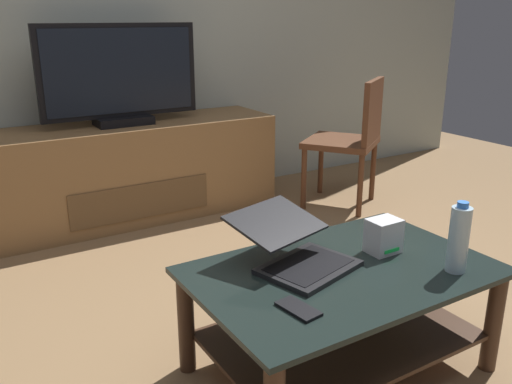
{
  "coord_description": "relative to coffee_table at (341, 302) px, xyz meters",
  "views": [
    {
      "loc": [
        -1.06,
        -1.39,
        1.25
      ],
      "look_at": [
        0.03,
        0.4,
        0.56
      ],
      "focal_mm": 37.87,
      "sensor_mm": 36.0,
      "label": 1
    }
  ],
  "objects": [
    {
      "name": "cell_phone",
      "position": [
        -0.29,
        -0.14,
        0.13
      ],
      "size": [
        0.09,
        0.15,
        0.01
      ],
      "primitive_type": "cube",
      "rotation": [
        0.0,
        0.0,
        0.14
      ],
      "color": "black",
      "rests_on": "coffee_table"
    },
    {
      "name": "tv_remote",
      "position": [
        0.39,
        0.2,
        0.14
      ],
      "size": [
        0.13,
        0.16,
        0.02
      ],
      "primitive_type": "cube",
      "rotation": [
        0.0,
        0.0,
        -0.59
      ],
      "color": "#99999E",
      "rests_on": "coffee_table"
    },
    {
      "name": "dining_chair",
      "position": [
        1.23,
        1.36,
        0.21
      ],
      "size": [
        0.61,
        0.61,
        0.86
      ],
      "color": "#59331E",
      "rests_on": "ground"
    },
    {
      "name": "television",
      "position": [
        -0.13,
        1.91,
        0.62
      ],
      "size": [
        0.96,
        0.2,
        0.59
      ],
      "color": "black",
      "rests_on": "media_cabinet"
    },
    {
      "name": "coffee_table",
      "position": [
        0.0,
        0.0,
        0.0
      ],
      "size": [
        1.04,
        0.67,
        0.41
      ],
      "color": "black",
      "rests_on": "ground"
    },
    {
      "name": "ground_plane",
      "position": [
        -0.08,
        0.1,
        -0.28
      ],
      "size": [
        7.68,
        7.68,
        0.0
      ],
      "primitive_type": "plane",
      "color": "olive"
    },
    {
      "name": "water_bottle_near",
      "position": [
        0.32,
        -0.21,
        0.25
      ],
      "size": [
        0.07,
        0.07,
        0.25
      ],
      "color": "silver",
      "rests_on": "coffee_table"
    },
    {
      "name": "router_box",
      "position": [
        0.22,
        0.03,
        0.19
      ],
      "size": [
        0.12,
        0.1,
        0.13
      ],
      "color": "silver",
      "rests_on": "coffee_table"
    },
    {
      "name": "laptop",
      "position": [
        -0.12,
        0.12,
        0.19
      ],
      "size": [
        0.41,
        0.46,
        0.17
      ],
      "color": "black",
      "rests_on": "coffee_table"
    },
    {
      "name": "media_cabinet",
      "position": [
        -0.13,
        1.94,
        0.03
      ],
      "size": [
        1.92,
        0.51,
        0.61
      ],
      "color": "olive",
      "rests_on": "ground"
    }
  ]
}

